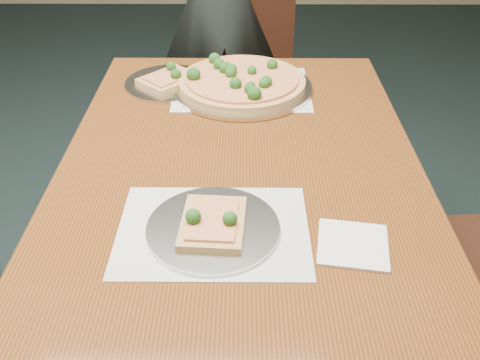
{
  "coord_description": "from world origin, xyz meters",
  "views": [
    {
      "loc": [
        0.36,
        -0.9,
        1.48
      ],
      "look_at": [
        0.35,
        0.14,
        0.75
      ],
      "focal_mm": 40.0,
      "sensor_mm": 36.0,
      "label": 1
    }
  ],
  "objects_px": {
    "chair_far": "(250,73)",
    "diner": "(219,9)",
    "pizza_pan": "(241,82)",
    "slice_plate_near": "(213,225)",
    "slice_plate_far": "(169,81)",
    "dining_table": "(240,210)"
  },
  "relations": [
    {
      "from": "slice_plate_near",
      "to": "chair_far",
      "type": "bearing_deg",
      "value": 86.05
    },
    {
      "from": "chair_far",
      "to": "slice_plate_near",
      "type": "xyz_separation_m",
      "value": [
        -0.09,
        -1.34,
        0.25
      ]
    },
    {
      "from": "pizza_pan",
      "to": "slice_plate_near",
      "type": "xyz_separation_m",
      "value": [
        -0.06,
        -0.68,
        -0.01
      ]
    },
    {
      "from": "diner",
      "to": "slice_plate_near",
      "type": "bearing_deg",
      "value": 84.55
    },
    {
      "from": "chair_far",
      "to": "diner",
      "type": "relative_size",
      "value": 0.59
    },
    {
      "from": "dining_table",
      "to": "pizza_pan",
      "type": "bearing_deg",
      "value": 89.9
    },
    {
      "from": "chair_far",
      "to": "diner",
      "type": "height_order",
      "value": "diner"
    },
    {
      "from": "pizza_pan",
      "to": "slice_plate_far",
      "type": "height_order",
      "value": "pizza_pan"
    },
    {
      "from": "slice_plate_near",
      "to": "slice_plate_far",
      "type": "height_order",
      "value": "slice_plate_near"
    },
    {
      "from": "dining_table",
      "to": "pizza_pan",
      "type": "xyz_separation_m",
      "value": [
        0.0,
        0.5,
        0.12
      ]
    },
    {
      "from": "chair_far",
      "to": "slice_plate_near",
      "type": "bearing_deg",
      "value": -101.91
    },
    {
      "from": "pizza_pan",
      "to": "slice_plate_far",
      "type": "bearing_deg",
      "value": 171.9
    },
    {
      "from": "dining_table",
      "to": "pizza_pan",
      "type": "relative_size",
      "value": 3.42
    },
    {
      "from": "dining_table",
      "to": "slice_plate_far",
      "type": "height_order",
      "value": "slice_plate_far"
    },
    {
      "from": "slice_plate_near",
      "to": "slice_plate_far",
      "type": "distance_m",
      "value": 0.74
    },
    {
      "from": "slice_plate_near",
      "to": "diner",
      "type": "bearing_deg",
      "value": 91.66
    },
    {
      "from": "chair_far",
      "to": "pizza_pan",
      "type": "relative_size",
      "value": 2.08
    },
    {
      "from": "chair_far",
      "to": "pizza_pan",
      "type": "bearing_deg",
      "value": -101.1
    },
    {
      "from": "chair_far",
      "to": "slice_plate_far",
      "type": "height_order",
      "value": "chair_far"
    },
    {
      "from": "dining_table",
      "to": "slice_plate_far",
      "type": "bearing_deg",
      "value": 113.35
    },
    {
      "from": "slice_plate_near",
      "to": "slice_plate_far",
      "type": "xyz_separation_m",
      "value": [
        -0.17,
        0.72,
        -0.0
      ]
    },
    {
      "from": "pizza_pan",
      "to": "dining_table",
      "type": "bearing_deg",
      "value": -90.1
    }
  ]
}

